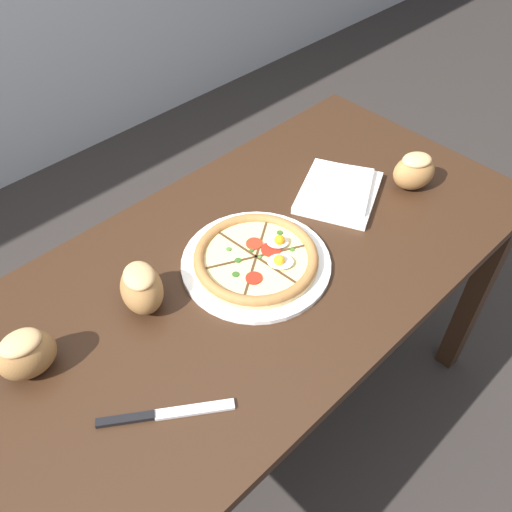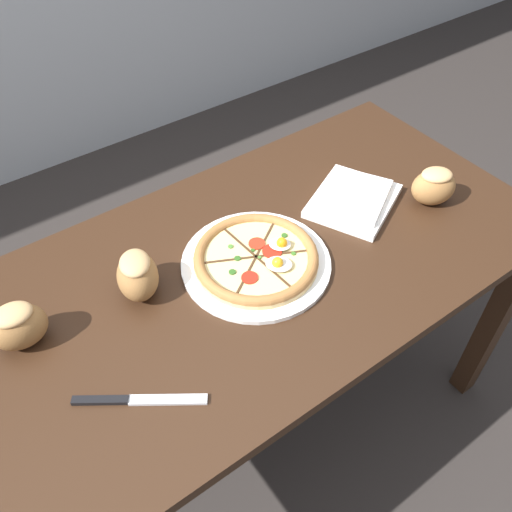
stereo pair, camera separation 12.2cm
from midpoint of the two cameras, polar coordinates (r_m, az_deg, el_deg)
ground_plane at (r=1.86m, az=-3.97°, el=-18.47°), size 12.00×12.00×0.00m
dining_table at (r=1.30m, az=-5.44°, el=-5.76°), size 1.59×0.73×0.77m
pizza at (r=1.23m, az=-2.79°, el=-0.51°), size 0.34×0.34×0.06m
napkin_folded at (r=1.42m, az=6.28°, el=6.74°), size 0.28×0.27×0.04m
bread_piece_near at (r=1.46m, az=14.03°, el=8.60°), size 0.14×0.12×0.10m
bread_piece_mid at (r=1.16m, az=-14.93°, el=-3.37°), size 0.13×0.14×0.11m
bread_piece_far at (r=1.14m, az=-25.98°, el=-9.40°), size 0.12×0.10×0.10m
knife_main at (r=1.05m, az=-13.10°, el=-16.10°), size 0.22×0.16×0.01m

